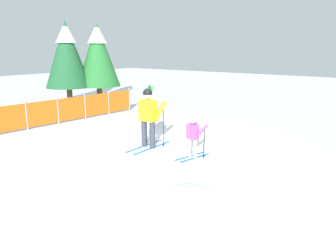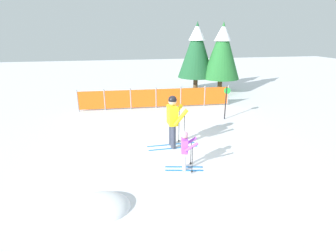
# 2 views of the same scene
# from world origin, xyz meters

# --- Properties ---
(ground_plane) EXTENTS (60.00, 60.00, 0.00)m
(ground_plane) POSITION_xyz_m (0.00, 0.00, 0.00)
(ground_plane) COLOR white
(skier_adult) EXTENTS (1.68, 0.75, 1.77)m
(skier_adult) POSITION_xyz_m (-0.06, 0.12, 1.05)
(skier_adult) COLOR #1966B2
(skier_adult) RESTS_ON ground_plane
(skier_child) EXTENTS (1.10, 0.55, 1.15)m
(skier_child) POSITION_xyz_m (-0.06, -1.46, 0.67)
(skier_child) COLOR #1966B2
(skier_child) RESTS_ON ground_plane
(safety_fence) EXTENTS (7.69, 0.36, 1.07)m
(safety_fence) POSITION_xyz_m (0.12, 4.96, 0.53)
(safety_fence) COLOR gray
(safety_fence) RESTS_ON ground_plane
(conifer_far) EXTENTS (2.30, 2.30, 4.28)m
(conifer_far) POSITION_xyz_m (4.68, 7.80, 2.64)
(conifer_far) COLOR #4C3823
(conifer_far) RESTS_ON ground_plane
(conifer_near) EXTENTS (2.32, 2.32, 4.30)m
(conifer_near) POSITION_xyz_m (3.30, 8.59, 2.66)
(conifer_near) COLOR #4C3823
(conifer_near) RESTS_ON ground_plane
(trail_marker) EXTENTS (0.27, 0.10, 1.45)m
(trail_marker) POSITION_xyz_m (2.85, 2.59, 0.90)
(trail_marker) COLOR black
(trail_marker) RESTS_ON ground_plane
(snow_mound) EXTENTS (1.31, 1.11, 0.52)m
(snow_mound) POSITION_xyz_m (-2.33, -2.81, 0.00)
(snow_mound) COLOR white
(snow_mound) RESTS_ON ground_plane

